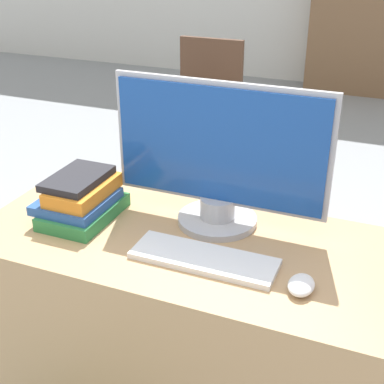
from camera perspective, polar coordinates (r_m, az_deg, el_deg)
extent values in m
cube|color=tan|center=(1.75, -0.28, -15.91)|extent=(1.23, 0.56, 0.77)
cylinder|color=#B7B7BC|center=(1.59, 2.72, -2.94)|extent=(0.24, 0.24, 0.02)
cylinder|color=#B7B7BC|center=(1.57, 2.75, -1.64)|extent=(0.10, 0.10, 0.06)
cube|color=#B7B7BC|center=(1.50, 2.97, 5.09)|extent=(0.63, 0.01, 0.36)
cube|color=#19479E|center=(1.49, 2.91, 5.03)|extent=(0.60, 0.02, 0.33)
cube|color=white|center=(1.42, 1.29, -7.11)|extent=(0.39, 0.13, 0.02)
ellipsoid|color=white|center=(1.33, 11.57, -9.70)|extent=(0.06, 0.09, 0.03)
cube|color=#2D7F42|center=(1.65, -11.46, -2.05)|extent=(0.18, 0.26, 0.04)
cube|color=#285199|center=(1.64, -12.18, -0.95)|extent=(0.20, 0.22, 0.03)
cube|color=orange|center=(1.62, -11.53, 0.24)|extent=(0.14, 0.23, 0.04)
cube|color=#232328|center=(1.62, -12.11, 1.43)|extent=(0.14, 0.21, 0.02)
cylinder|color=#4C3323|center=(3.58, -3.12, 4.09)|extent=(0.04, 0.04, 0.42)
cylinder|color=#4C3323|center=(3.44, 2.62, 3.18)|extent=(0.04, 0.04, 0.42)
cylinder|color=#4C3323|center=(3.90, -0.74, 6.04)|extent=(0.04, 0.04, 0.42)
cylinder|color=#4C3323|center=(3.78, 4.60, 5.27)|extent=(0.04, 0.04, 0.42)
cube|color=#4C3323|center=(3.59, 0.87, 8.17)|extent=(0.44, 0.44, 0.05)
cube|color=#4C3323|center=(3.70, 2.06, 12.70)|extent=(0.44, 0.04, 0.44)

